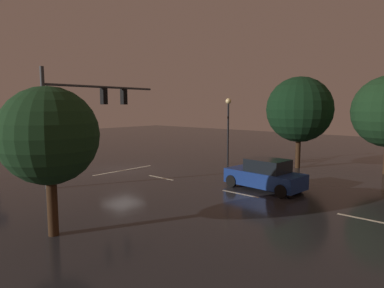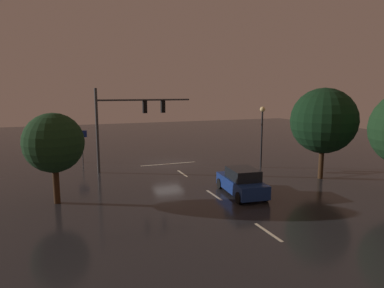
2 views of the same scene
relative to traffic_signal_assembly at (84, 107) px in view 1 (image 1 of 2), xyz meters
name	(u,v)px [view 1 (image 1 of 2)]	position (x,y,z in m)	size (l,w,h in m)	color
ground_plane	(122,170)	(-3.66, -1.37, -4.48)	(80.00, 80.00, 0.00)	#232326
traffic_signal_assembly	(84,107)	(0.00, 0.00, 0.00)	(7.75, 0.47, 6.66)	#383A3D
lane_dash_far	(161,178)	(-3.66, 2.63, -4.48)	(2.20, 0.16, 0.01)	beige
lane_dash_mid	(240,194)	(-3.66, 8.63, -4.48)	(2.20, 0.16, 0.01)	beige
lane_dash_near	(366,219)	(-3.66, 14.63, -4.48)	(2.20, 0.16, 0.01)	beige
stop_bar	(124,170)	(-3.66, -1.19, -4.48)	(5.00, 0.16, 0.01)	beige
car_approaching	(265,175)	(-5.33, 9.13, -3.69)	(2.25, 4.50, 1.70)	navy
street_lamp_left_kerb	(228,118)	(-10.66, 2.87, -0.89)	(0.44, 0.44, 5.15)	black
tree_right_near	(49,136)	(5.46, 6.78, -0.96)	(3.39, 3.39, 5.23)	#382314
tree_left_far	(299,110)	(-12.76, 7.69, -0.19)	(4.75, 4.75, 6.68)	#382314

